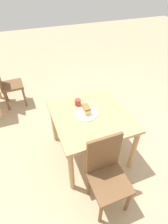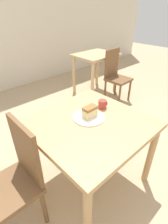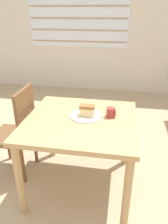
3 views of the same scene
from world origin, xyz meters
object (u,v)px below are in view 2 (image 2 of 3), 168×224
dining_table_near (90,131)px  dining_table_far (96,62)px  chair_far_corner (116,75)px  cake_slice (90,112)px  coffee_mug (103,104)px  chair_near_window (17,178)px  plate (89,117)px

dining_table_near → dining_table_far: bearing=42.4°
chair_far_corner → cake_slice: size_ratio=7.33×
cake_slice → dining_table_near: bearing=-134.9°
dining_table_far → coffee_mug: size_ratio=9.24×
dining_table_far → chair_near_window: size_ratio=0.84×
plate → dining_table_near: bearing=-124.8°
chair_far_corner → chair_near_window: bearing=-161.0°
dining_table_near → dining_table_far: (1.57, 1.43, -0.01)m
dining_table_far → chair_far_corner: (0.02, -0.48, -0.12)m
cake_slice → plate: bearing=154.8°
coffee_mug → plate: bearing=-171.6°
dining_table_far → cake_slice: cake_slice is taller
chair_far_corner → coffee_mug: (-1.34, -0.87, 0.27)m
chair_near_window → chair_far_corner: same height
chair_near_window → plate: chair_near_window is taller
chair_near_window → chair_far_corner: 2.39m
dining_table_near → chair_near_window: bearing=171.8°
cake_slice → chair_far_corner: bearing=30.4°
chair_near_window → plate: (0.67, -0.04, 0.24)m
dining_table_far → coffee_mug: (-1.33, -1.35, 0.15)m
chair_near_window → coffee_mug: size_ratio=10.99×
plate → cake_slice: (0.01, -0.00, 0.05)m
chair_far_corner → coffee_mug: bearing=-149.2°
chair_far_corner → dining_table_far: bearing=89.8°
cake_slice → coffee_mug: cake_slice is taller
dining_table_near → dining_table_far: 2.13m
plate → dining_table_far: bearing=42.0°
dining_table_near → plate: (0.04, 0.05, 0.11)m
chair_far_corner → dining_table_near: bearing=-151.2°
cake_slice → coffee_mug: 0.20m
chair_far_corner → coffee_mug: 1.62m
dining_table_near → plate: plate is taller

